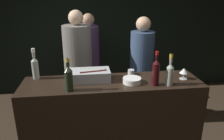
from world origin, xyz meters
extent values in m
cube|color=black|center=(0.00, 2.57, 1.40)|extent=(6.40, 0.06, 2.80)
cube|color=black|center=(0.00, 0.26, 0.55)|extent=(1.86, 0.51, 1.10)
cube|color=#B7BABF|center=(-0.24, 0.33, 1.15)|extent=(0.44, 0.24, 0.11)
cylinder|color=#380F0F|center=(-0.19, 0.29, 1.18)|extent=(0.28, 0.12, 0.07)
cylinder|color=#9EA899|center=(-0.20, 0.37, 1.18)|extent=(0.29, 0.12, 0.07)
cylinder|color=white|center=(0.20, 0.20, 1.12)|extent=(0.19, 0.19, 0.05)
cylinder|color=gray|center=(0.20, 0.20, 1.15)|extent=(0.15, 0.15, 0.01)
cylinder|color=silver|center=(0.76, 0.24, 1.10)|extent=(0.08, 0.08, 0.00)
cylinder|color=silver|center=(0.76, 0.24, 1.13)|extent=(0.01, 0.01, 0.06)
cone|color=silver|center=(0.76, 0.24, 1.19)|extent=(0.09, 0.09, 0.06)
cylinder|color=silver|center=(0.24, 0.45, 1.12)|extent=(0.07, 0.07, 0.05)
sphere|color=#F4C66B|center=(0.24, 0.45, 1.13)|extent=(0.03, 0.03, 0.03)
cylinder|color=#9EA899|center=(-0.80, 0.45, 1.19)|extent=(0.07, 0.07, 0.20)
cone|color=#9EA899|center=(-0.80, 0.45, 1.31)|extent=(0.07, 0.07, 0.04)
cylinder|color=#9EA899|center=(-0.80, 0.45, 1.38)|extent=(0.03, 0.03, 0.09)
cylinder|color=silver|center=(-0.80, 0.45, 1.41)|extent=(0.04, 0.04, 0.04)
cylinder|color=black|center=(0.41, 0.12, 1.21)|extent=(0.07, 0.07, 0.22)
cone|color=black|center=(0.41, 0.12, 1.34)|extent=(0.07, 0.07, 0.04)
cylinder|color=black|center=(0.41, 0.12, 1.40)|extent=(0.03, 0.03, 0.08)
cylinder|color=maroon|center=(0.41, 0.12, 1.43)|extent=(0.03, 0.03, 0.04)
cylinder|color=#9EA899|center=(0.55, 0.10, 1.19)|extent=(0.07, 0.07, 0.18)
cone|color=#9EA899|center=(0.55, 0.10, 1.30)|extent=(0.07, 0.07, 0.04)
cylinder|color=#9EA899|center=(0.55, 0.10, 1.37)|extent=(0.03, 0.03, 0.09)
cylinder|color=gold|center=(0.55, 0.10, 1.40)|extent=(0.03, 0.03, 0.04)
cylinder|color=black|center=(-0.43, 0.09, 1.19)|extent=(0.08, 0.08, 0.19)
cone|color=black|center=(-0.43, 0.09, 1.31)|extent=(0.08, 0.08, 0.05)
cylinder|color=black|center=(-0.43, 0.09, 1.38)|extent=(0.03, 0.03, 0.08)
cylinder|color=gold|center=(-0.43, 0.09, 1.40)|extent=(0.04, 0.04, 0.03)
cube|color=black|center=(0.56, 1.21, 0.38)|extent=(0.26, 0.19, 0.75)
cylinder|color=#334766|center=(0.56, 1.21, 1.10)|extent=(0.35, 0.35, 0.70)
sphere|color=tan|center=(0.56, 1.21, 1.55)|extent=(0.21, 0.21, 0.21)
cube|color=black|center=(-0.19, 1.96, 0.37)|extent=(0.27, 0.20, 0.75)
cylinder|color=#473356|center=(-0.19, 1.96, 1.09)|extent=(0.36, 0.36, 0.69)
sphere|color=tan|center=(-0.19, 1.96, 1.54)|extent=(0.21, 0.21, 0.21)
cube|color=black|center=(-0.38, 1.31, 0.40)|extent=(0.31, 0.23, 0.81)
cylinder|color=slate|center=(-0.38, 1.31, 1.17)|extent=(0.41, 0.41, 0.74)
sphere|color=beige|center=(-0.38, 1.31, 1.65)|extent=(0.21, 0.21, 0.21)
camera|label=1|loc=(-0.26, -1.82, 1.96)|focal=35.00mm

